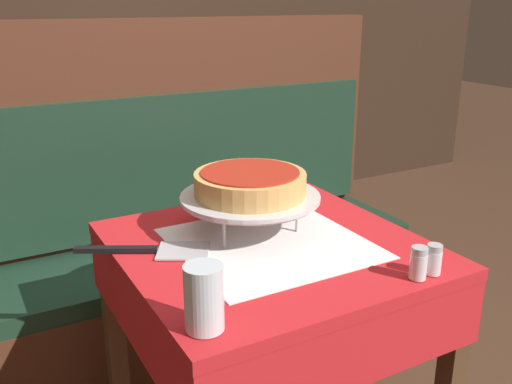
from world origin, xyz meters
TOP-DOWN VIEW (x-y plane):
  - dining_table_front at (0.00, 0.00)m, footprint 0.70×0.70m
  - dining_table_rear at (0.20, 1.62)m, footprint 0.78×0.78m
  - booth_bench at (0.09, 0.69)m, footprint 1.63×0.44m
  - back_wall_panel at (0.00, 2.13)m, footprint 6.00×0.04m
  - pizza_pan_stand at (-0.01, 0.09)m, footprint 0.35×0.35m
  - deep_dish_pizza at (-0.01, 0.09)m, footprint 0.28×0.28m
  - pizza_server at (-0.27, 0.09)m, footprint 0.30×0.20m
  - water_glass_near at (-0.29, -0.27)m, footprint 0.07×0.07m
  - salt_shaker at (0.18, -0.31)m, footprint 0.04×0.04m
  - pepper_shaker at (0.22, -0.31)m, footprint 0.03×0.03m
  - condiment_caddy at (0.29, 1.68)m, footprint 0.12×0.12m

SIDE VIEW (x-z plane):
  - booth_bench at x=0.09m, z-range -0.25..0.97m
  - dining_table_front at x=0.00m, z-range 0.25..0.97m
  - dining_table_rear at x=0.20m, z-range 0.27..1.00m
  - pizza_server at x=-0.27m, z-range 0.72..0.73m
  - pepper_shaker at x=0.22m, z-range 0.72..0.79m
  - salt_shaker at x=0.18m, z-range 0.72..0.79m
  - condiment_caddy at x=0.29m, z-range 0.69..0.86m
  - water_glass_near at x=-0.29m, z-range 0.72..0.85m
  - pizza_pan_stand at x=-0.01m, z-range 0.76..0.86m
  - deep_dish_pizza at x=-0.01m, z-range 0.82..0.88m
  - back_wall_panel at x=0.00m, z-range 0.00..2.40m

